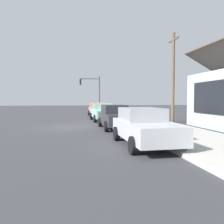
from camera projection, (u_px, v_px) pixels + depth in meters
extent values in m
plane|color=#38383D|center=(74.00, 127.00, 16.55)|extent=(120.00, 120.00, 0.00)
cube|color=beige|center=(150.00, 125.00, 17.48)|extent=(60.00, 4.20, 0.16)
cube|color=#EA8C75|center=(97.00, 110.00, 27.70)|extent=(4.66, 1.90, 0.70)
cube|color=tan|center=(97.00, 105.00, 28.12)|extent=(2.24, 1.65, 0.56)
cylinder|color=black|center=(107.00, 114.00, 26.45)|extent=(0.66, 0.23, 0.66)
cylinder|color=black|center=(90.00, 114.00, 26.15)|extent=(0.66, 0.23, 0.66)
cylinder|color=black|center=(104.00, 112.00, 29.28)|extent=(0.66, 0.23, 0.66)
cylinder|color=black|center=(89.00, 113.00, 28.99)|extent=(0.66, 0.23, 0.66)
cube|color=#9ED1BC|center=(103.00, 113.00, 21.45)|extent=(4.81, 1.91, 0.70)
cube|color=#86B1A0|center=(102.00, 106.00, 21.88)|extent=(2.33, 1.63, 0.56)
cylinder|color=black|center=(115.00, 118.00, 20.20)|extent=(0.67, 0.24, 0.66)
cylinder|color=black|center=(95.00, 119.00, 19.85)|extent=(0.67, 0.24, 0.66)
cylinder|color=black|center=(109.00, 116.00, 23.09)|extent=(0.67, 0.24, 0.66)
cylinder|color=black|center=(91.00, 116.00, 22.74)|extent=(0.67, 0.24, 0.66)
cube|color=#2D3035|center=(115.00, 119.00, 15.60)|extent=(4.49, 1.80, 0.70)
cube|color=#27292D|center=(114.00, 109.00, 16.00)|extent=(2.17, 1.54, 0.56)
cylinder|color=black|center=(133.00, 126.00, 14.42)|extent=(0.66, 0.23, 0.66)
cylinder|color=black|center=(106.00, 126.00, 14.10)|extent=(0.66, 0.23, 0.66)
cylinder|color=black|center=(123.00, 122.00, 17.13)|extent=(0.66, 0.23, 0.66)
cylinder|color=black|center=(100.00, 122.00, 16.81)|extent=(0.66, 0.23, 0.66)
cube|color=silver|center=(145.00, 130.00, 9.85)|extent=(4.71, 1.90, 0.70)
cube|color=#A0A2A6|center=(141.00, 114.00, 10.28)|extent=(2.27, 1.65, 0.56)
cylinder|color=black|center=(181.00, 144.00, 8.61)|extent=(0.66, 0.23, 0.66)
cylinder|color=black|center=(133.00, 145.00, 8.28)|extent=(0.66, 0.23, 0.66)
cylinder|color=black|center=(153.00, 133.00, 11.46)|extent=(0.66, 0.23, 0.66)
cylinder|color=black|center=(116.00, 134.00, 11.13)|extent=(0.66, 0.23, 0.66)
cylinder|color=#383833|center=(99.00, 95.00, 32.40)|extent=(0.14, 0.14, 5.20)
cylinder|color=#383833|center=(90.00, 79.00, 32.06)|extent=(0.10, 2.60, 0.10)
cube|color=black|center=(80.00, 82.00, 31.87)|extent=(0.28, 0.24, 0.80)
sphere|color=red|center=(80.00, 80.00, 32.00)|extent=(0.16, 0.16, 0.16)
sphere|color=yellow|center=(80.00, 82.00, 32.02)|extent=(0.16, 0.16, 0.16)
sphere|color=green|center=(80.00, 84.00, 32.03)|extent=(0.16, 0.16, 0.16)
cylinder|color=brown|center=(173.00, 78.00, 19.46)|extent=(0.24, 0.24, 7.50)
cube|color=brown|center=(174.00, 40.00, 19.29)|extent=(1.80, 0.12, 0.12)
cylinder|color=red|center=(126.00, 118.00, 18.94)|extent=(0.22, 0.22, 0.55)
sphere|color=red|center=(126.00, 114.00, 18.92)|extent=(0.18, 0.18, 0.18)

